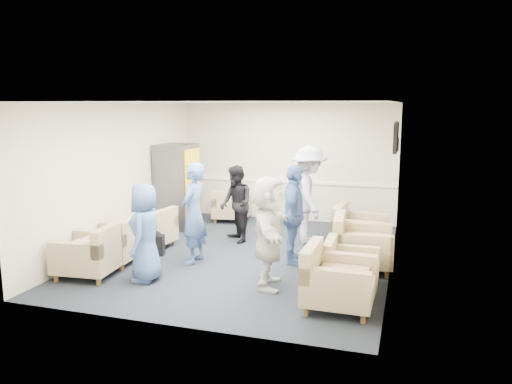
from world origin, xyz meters
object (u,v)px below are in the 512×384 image
(person_back_left, at_px, (236,204))
(person_back_right, at_px, (309,195))
(armchair_left_near, at_px, (92,255))
(person_front_right, at_px, (269,232))
(armchair_right_far, at_px, (357,232))
(person_front_left, at_px, (145,233))
(armchair_left_mid, at_px, (116,244))
(person_mid_left, at_px, (193,213))
(armchair_right_midfar, at_px, (359,246))
(vending_machine, at_px, (178,186))
(person_mid_right, at_px, (294,215))
(armchair_corner, at_px, (231,208))
(armchair_left_far, at_px, (151,231))
(armchair_right_midnear, at_px, (348,268))
(armchair_right_near, at_px, (334,282))

(person_back_left, distance_m, person_back_right, 1.42)
(armchair_left_near, bearing_deg, person_back_left, 144.70)
(armchair_left_near, bearing_deg, person_front_right, 92.71)
(armchair_right_far, height_order, person_front_left, person_front_left)
(armchair_left_mid, relative_size, person_mid_left, 0.52)
(armchair_right_midfar, bearing_deg, vending_machine, 62.40)
(person_front_left, xyz_separation_m, person_mid_right, (1.96, 1.48, 0.09))
(armchair_corner, distance_m, person_front_right, 4.30)
(armchair_corner, bearing_deg, armchair_left_near, 71.34)
(person_back_left, bearing_deg, armchair_left_near, -68.87)
(armchair_left_far, distance_m, armchair_right_midnear, 3.91)
(person_mid_right, bearing_deg, person_back_right, -5.37)
(armchair_left_far, distance_m, vending_machine, 1.77)
(armchair_left_far, relative_size, armchair_right_near, 1.00)
(armchair_right_midnear, bearing_deg, armchair_right_midfar, -5.21)
(armchair_right_midfar, distance_m, person_back_right, 1.80)
(armchair_right_midfar, xyz_separation_m, armchair_right_far, (-0.13, 0.98, -0.01))
(armchair_left_mid, relative_size, person_back_right, 0.47)
(armchair_left_far, bearing_deg, armchair_left_near, 4.46)
(armchair_left_near, relative_size, person_mid_left, 0.55)
(vending_machine, height_order, person_front_right, vending_machine)
(armchair_left_far, bearing_deg, armchair_right_far, 112.08)
(armchair_left_mid, relative_size, person_back_left, 0.59)
(person_mid_left, xyz_separation_m, person_back_right, (1.61, 1.80, 0.08))
(armchair_right_near, xyz_separation_m, person_front_left, (-2.91, 0.21, 0.39))
(armchair_left_near, bearing_deg, armchair_left_far, 171.19)
(armchair_corner, bearing_deg, armchair_right_midfar, 132.96)
(armchair_left_mid, xyz_separation_m, person_front_right, (2.79, -0.30, 0.49))
(armchair_right_midnear, distance_m, armchair_corner, 4.67)
(person_back_right, bearing_deg, armchair_right_near, 176.24)
(armchair_right_far, distance_m, person_back_right, 1.17)
(person_back_left, height_order, person_mid_right, person_mid_right)
(person_mid_left, bearing_deg, armchair_left_mid, -70.34)
(person_back_right, height_order, person_mid_right, person_back_right)
(armchair_right_midnear, relative_size, person_front_right, 0.48)
(person_back_left, bearing_deg, armchair_right_near, 2.14)
(armchair_left_near, bearing_deg, armchair_corner, 164.12)
(armchair_right_midfar, height_order, person_mid_right, person_mid_right)
(armchair_right_far, bearing_deg, armchair_corner, 66.39)
(armchair_right_midfar, height_order, person_back_right, person_back_right)
(person_mid_right, relative_size, person_front_right, 1.02)
(armchair_left_near, xyz_separation_m, armchair_right_midfar, (3.94, 1.62, 0.03))
(armchair_corner, relative_size, person_mid_right, 0.53)
(vending_machine, xyz_separation_m, person_front_right, (2.91, -2.93, -0.09))
(armchair_right_midnear, bearing_deg, armchair_right_near, 172.60)
(armchair_right_near, xyz_separation_m, vending_machine, (-3.94, 3.43, 0.56))
(armchair_right_far, distance_m, person_back_left, 2.36)
(vending_machine, bearing_deg, person_back_right, -7.67)
(armchair_left_near, bearing_deg, vending_machine, 177.18)
(armchair_left_near, xyz_separation_m, armchair_left_mid, (-0.02, 0.69, -0.01))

